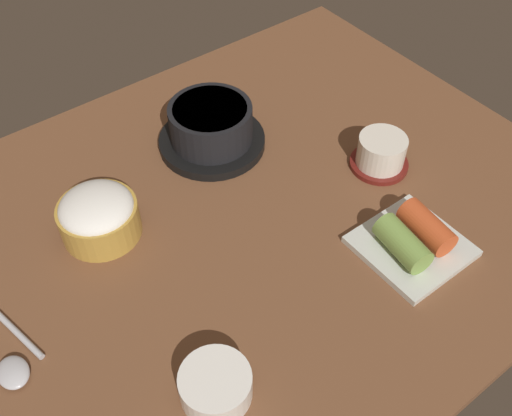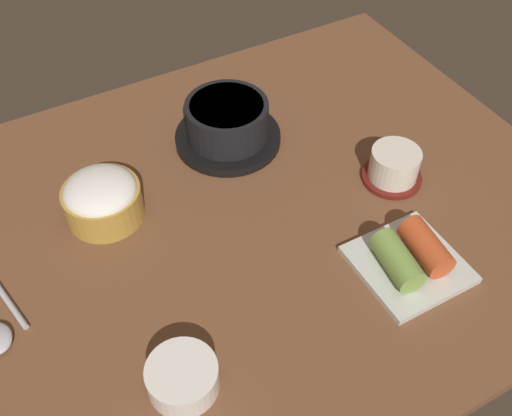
{
  "view_description": "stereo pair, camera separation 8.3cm",
  "coord_description": "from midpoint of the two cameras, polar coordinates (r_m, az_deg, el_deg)",
  "views": [
    {
      "loc": [
        -31.92,
        -46.58,
        66.49
      ],
      "look_at": [
        2.0,
        -2.0,
        5.0
      ],
      "focal_mm": 41.73,
      "sensor_mm": 36.0,
      "label": 1
    },
    {
      "loc": [
        -24.96,
        -51.11,
        66.49
      ],
      "look_at": [
        2.0,
        -2.0,
        5.0
      ],
      "focal_mm": 41.73,
      "sensor_mm": 36.0,
      "label": 2
    }
  ],
  "objects": [
    {
      "name": "dining_table",
      "position": [
        0.87,
        -4.61,
        -1.75
      ],
      "size": [
        100.0,
        76.0,
        2.0
      ],
      "primitive_type": "cube",
      "color": "brown",
      "rests_on": "ground"
    },
    {
      "name": "spoon",
      "position": [
        0.8,
        -25.44,
        -12.68
      ],
      "size": [
        5.68,
        18.59,
        1.35
      ],
      "color": "#B7B7BC",
      "rests_on": "dining_table"
    },
    {
      "name": "kimchi_plate",
      "position": [
        0.82,
        12.08,
        -3.18
      ],
      "size": [
        13.53,
        13.53,
        4.86
      ],
      "color": "silver",
      "rests_on": "dining_table"
    },
    {
      "name": "stone_pot",
      "position": [
        0.95,
        -6.84,
        7.54
      ],
      "size": [
        17.13,
        17.13,
        7.52
      ],
      "color": "black",
      "rests_on": "dining_table"
    },
    {
      "name": "rice_bowl",
      "position": [
        0.85,
        -17.61,
        -0.8
      ],
      "size": [
        11.11,
        11.11,
        7.03
      ],
      "color": "#B78C38",
      "rests_on": "dining_table"
    },
    {
      "name": "tea_cup_with_saucer",
      "position": [
        0.93,
        9.4,
        5.12
      ],
      "size": [
        9.15,
        9.15,
        5.49
      ],
      "color": "maroon",
      "rests_on": "dining_table"
    },
    {
      "name": "side_bowl_near",
      "position": [
        0.7,
        -7.46,
        -16.69
      ],
      "size": [
        8.33,
        8.33,
        3.74
      ],
      "color": "white",
      "rests_on": "dining_table"
    }
  ]
}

